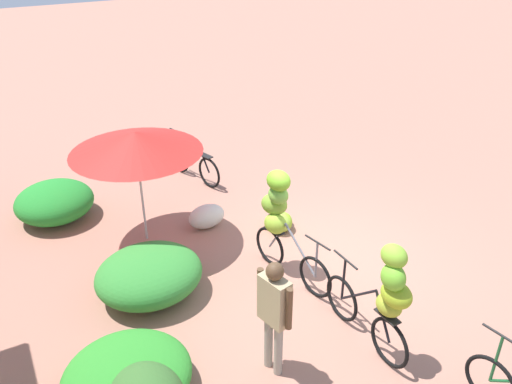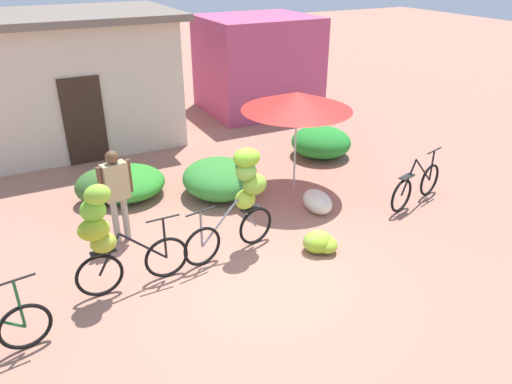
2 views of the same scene
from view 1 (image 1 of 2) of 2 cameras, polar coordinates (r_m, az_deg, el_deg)
name	(u,v)px [view 1 (image 1 of 2)]	position (r m, az deg, el deg)	size (l,w,h in m)	color
ground_plane	(323,259)	(8.94, 7.32, -7.28)	(60.00, 60.00, 0.00)	#A9725E
hedge_bush_front_right	(127,376)	(6.81, -13.87, -18.90)	(1.49, 1.57, 0.54)	#2F8E2B
hedge_bush_mid	(149,275)	(8.10, -11.58, -8.81)	(1.47, 1.62, 0.71)	#348934
hedge_bush_by_door	(54,202)	(10.53, -21.13, -1.00)	(1.42, 1.44, 0.69)	#258A2D
market_umbrella	(136,142)	(8.72, -13.00, 5.33)	(2.18, 2.18, 2.04)	beige
bicycle_near_pile	(385,295)	(6.79, 13.89, -10.82)	(1.66, 0.41, 1.73)	black
bicycle_center_loaded	(280,215)	(8.07, 2.64, -2.48)	(1.70, 0.52, 1.76)	black
bicycle_by_shop	(194,164)	(11.33, -6.83, 3.07)	(1.64, 0.52, 0.98)	black
banana_pile_on_ground	(280,221)	(9.59, 2.66, -3.20)	(0.63, 0.55, 0.34)	#92C12A
produce_sack	(207,216)	(9.65, -5.40, -2.66)	(0.70, 0.44, 0.44)	silver
person_vendor	(274,307)	(6.38, 1.99, -12.46)	(0.57, 0.28, 1.65)	gray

